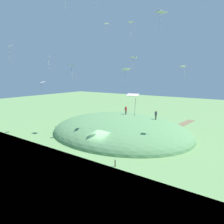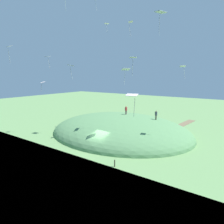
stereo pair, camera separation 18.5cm
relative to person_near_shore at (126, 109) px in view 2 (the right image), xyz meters
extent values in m
plane|color=#648F53|center=(-10.47, -1.52, -4.45)|extent=(160.00, 160.00, 0.00)
ellipsoid|color=#588955|center=(-1.54, 0.45, -4.45)|extent=(22.67, 27.80, 6.90)
cube|color=brown|center=(11.77, -7.74, -4.43)|extent=(12.56, 3.10, 0.04)
cube|color=brown|center=(0.00, 0.00, -0.63)|extent=(0.29, 0.25, 0.80)
cylinder|color=#CC3939|center=(0.00, 0.00, 0.08)|extent=(0.64, 0.64, 0.63)
sphere|color=#99764C|center=(0.00, 0.00, 0.52)|extent=(0.24, 0.24, 0.24)
cube|color=brown|center=(0.73, -5.92, -1.06)|extent=(0.15, 0.25, 0.81)
cylinder|color=#3F4950|center=(0.73, -5.92, -0.33)|extent=(0.48, 0.48, 0.64)
sphere|color=#94754F|center=(0.73, -5.92, 0.11)|extent=(0.24, 0.24, 0.24)
cube|color=white|center=(-17.34, -3.33, 7.56)|extent=(1.21, 1.20, 0.16)
cylinder|color=white|center=(-17.10, -3.14, 6.70)|extent=(0.17, 0.14, 1.21)
cylinder|color=white|center=(-7.44, 7.85, 18.34)|extent=(0.18, 0.11, 1.96)
cube|color=white|center=(-11.76, -7.88, 8.57)|extent=(1.00, 1.04, 0.09)
cylinder|color=white|center=(-11.48, -7.69, 7.40)|extent=(0.17, 0.20, 1.91)
cube|color=white|center=(-0.19, 4.49, 16.31)|extent=(1.06, 0.93, 0.07)
cylinder|color=white|center=(-0.29, 4.37, 15.37)|extent=(0.09, 0.08, 1.46)
cube|color=silver|center=(-5.83, -4.07, 14.23)|extent=(1.10, 0.99, 0.12)
cylinder|color=silver|center=(-5.94, -4.01, 13.09)|extent=(0.19, 0.26, 1.82)
cube|color=white|center=(-11.31, 8.45, 9.59)|extent=(0.69, 0.89, 0.08)
cylinder|color=white|center=(-11.09, 8.40, 8.47)|extent=(0.20, 0.14, 1.82)
cylinder|color=white|center=(-4.93, 3.13, 18.00)|extent=(0.27, 0.25, 1.59)
cube|color=white|center=(-4.35, -11.56, 7.74)|extent=(0.84, 0.93, 0.21)
cylinder|color=white|center=(-4.26, -11.82, 6.83)|extent=(0.14, 0.25, 1.43)
cube|color=white|center=(-12.86, -11.49, 12.62)|extent=(1.33, 1.12, 0.08)
cylinder|color=white|center=(-13.13, -11.52, 11.40)|extent=(0.22, 0.06, 1.87)
cube|color=white|center=(-18.84, 6.00, 10.10)|extent=(0.77, 0.99, 0.21)
cylinder|color=white|center=(-19.03, 5.93, 8.96)|extent=(0.27, 0.25, 1.82)
cube|color=white|center=(-14.47, 5.67, 5.51)|extent=(0.96, 1.09, 0.22)
cylinder|color=white|center=(-14.76, 5.72, 4.70)|extent=(0.16, 0.11, 1.16)
cube|color=silver|center=(-16.15, -10.27, 4.65)|extent=(1.02, 1.28, 0.18)
cylinder|color=silver|center=(-15.87, -10.42, 3.42)|extent=(0.28, 0.25, 1.88)
cube|color=white|center=(-8.43, -4.90, 7.34)|extent=(1.37, 1.31, 0.29)
cylinder|color=white|center=(-8.26, -4.63, 6.12)|extent=(0.14, 0.05, 1.86)
cylinder|color=brown|center=(-14.18, -6.97, -4.00)|extent=(0.14, 0.14, 0.90)
camera|label=1|loc=(-32.79, -19.37, 6.46)|focal=31.66mm
camera|label=2|loc=(-32.68, -19.53, 6.46)|focal=31.66mm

